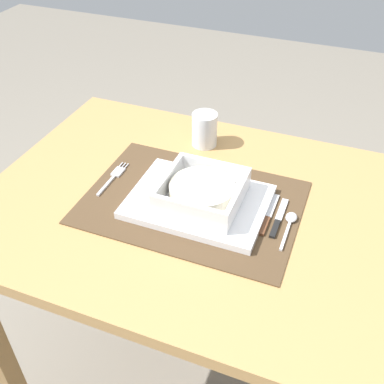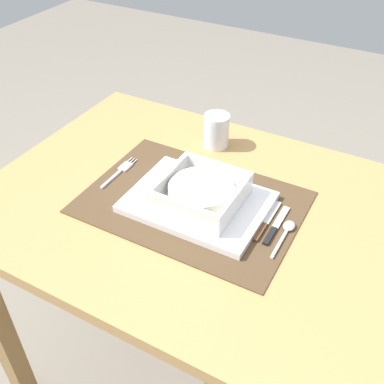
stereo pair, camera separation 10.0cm
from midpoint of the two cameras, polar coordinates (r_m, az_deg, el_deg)
name	(u,v)px [view 2 (the right image)]	position (r m, az deg, el deg)	size (l,w,h in m)	color
ground_plane	(197,378)	(1.59, 2.61, -22.02)	(6.00, 6.00, 0.00)	gray
dining_table	(199,239)	(1.09, 3.55, -5.87)	(0.97, 0.70, 0.73)	#B2844C
placemat	(192,202)	(1.02, 2.81, -1.36)	(0.47, 0.33, 0.00)	#4C3823
serving_plate	(197,202)	(1.00, 3.50, -1.34)	(0.30, 0.22, 0.02)	white
porridge_bowl	(201,193)	(0.98, 4.03, -0.27)	(0.17, 0.17, 0.05)	white
fork	(121,170)	(1.11, -6.20, 2.59)	(0.02, 0.13, 0.00)	silver
spoon	(287,230)	(0.97, 14.56, -4.66)	(0.02, 0.12, 0.01)	silver
butter_knife	(275,227)	(0.97, 13.12, -4.41)	(0.01, 0.13, 0.01)	black
bread_knife	(265,223)	(0.98, 11.96, -3.88)	(0.01, 0.14, 0.01)	#59331E
drinking_glass	(216,132)	(1.19, 5.46, 7.24)	(0.07, 0.07, 0.09)	white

